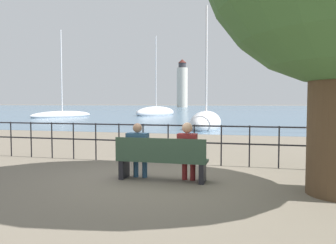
% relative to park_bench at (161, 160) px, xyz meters
% --- Properties ---
extents(ground_plane, '(1000.00, 1000.00, 0.00)m').
position_rel_park_bench_xyz_m(ground_plane, '(0.00, 0.06, -0.44)').
color(ground_plane, '#706656').
extents(harbor_water, '(600.00, 300.00, 0.01)m').
position_rel_park_bench_xyz_m(harbor_water, '(0.00, 160.40, -0.43)').
color(harbor_water, slate).
rests_on(harbor_water, ground_plane).
extents(park_bench, '(1.89, 0.45, 0.90)m').
position_rel_park_bench_xyz_m(park_bench, '(0.00, 0.00, 0.00)').
color(park_bench, '#334C38').
rests_on(park_bench, ground_plane).
extents(seated_person_left, '(0.45, 0.35, 1.19)m').
position_rel_park_bench_xyz_m(seated_person_left, '(-0.53, 0.08, 0.22)').
color(seated_person_left, navy).
rests_on(seated_person_left, ground_plane).
extents(seated_person_right, '(0.39, 0.35, 1.22)m').
position_rel_park_bench_xyz_m(seated_person_right, '(0.53, 0.08, 0.24)').
color(seated_person_right, maroon).
rests_on(seated_person_right, ground_plane).
extents(promenade_railing, '(13.41, 0.04, 1.05)m').
position_rel_park_bench_xyz_m(promenade_railing, '(-0.00, 1.98, 0.26)').
color(promenade_railing, black).
rests_on(promenade_railing, ground_plane).
extents(sailboat_1, '(4.64, 6.15, 8.55)m').
position_rel_park_bench_xyz_m(sailboat_1, '(12.33, 45.76, -0.13)').
color(sailboat_1, silver).
rests_on(sailboat_1, ground_plane).
extents(sailboat_2, '(4.98, 8.61, 11.40)m').
position_rel_park_bench_xyz_m(sailboat_2, '(-10.85, 36.93, -0.05)').
color(sailboat_2, silver).
rests_on(sailboat_2, ground_plane).
extents(sailboat_3, '(2.07, 5.68, 8.36)m').
position_rel_park_bench_xyz_m(sailboat_3, '(-1.01, 14.75, -0.08)').
color(sailboat_3, silver).
rests_on(sailboat_3, ground_plane).
extents(sailboat_5, '(4.76, 8.61, 10.67)m').
position_rel_park_bench_xyz_m(sailboat_5, '(-20.19, 28.60, -0.17)').
color(sailboat_5, silver).
rests_on(sailboat_5, ground_plane).
extents(harbor_lighthouse, '(4.86, 4.86, 21.75)m').
position_rel_park_bench_xyz_m(harbor_lighthouse, '(-28.37, 139.93, 9.68)').
color(harbor_lighthouse, beige).
rests_on(harbor_lighthouse, ground_plane).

